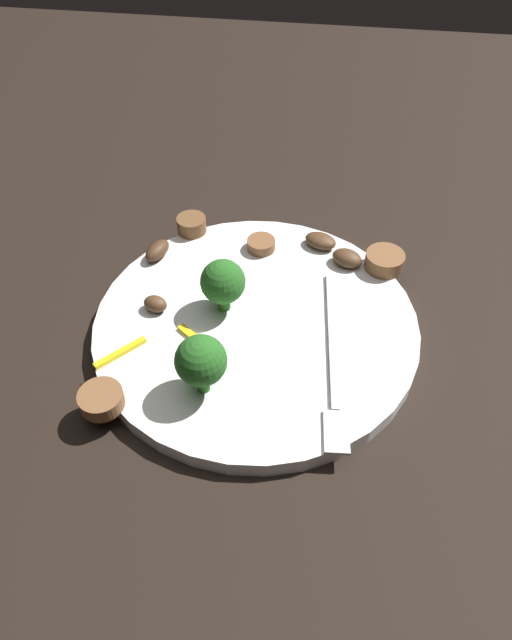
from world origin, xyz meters
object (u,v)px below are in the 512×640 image
Objects in this scene: plate at (256,326)px; pepper_strip_0 at (120,353)px; sausage_slice_1 at (101,399)px; mushroom_1 at (157,251)px; mushroom_2 at (321,241)px; sausage_slice_2 at (384,261)px; mushroom_0 at (155,304)px; pepper_strip_1 at (197,340)px; broccoli_floret_0 at (223,282)px; broccoli_floret_1 at (201,361)px; fork at (333,367)px; mushroom_3 at (347,258)px; sausage_slice_3 at (192,225)px; sausage_slice_0 at (261,244)px.

pepper_strip_0 is (0.05, -0.10, 0.01)m from plate.
mushroom_1 is (-0.17, -0.00, 0.00)m from sausage_slice_1.
plate is at bearing -23.87° from mushroom_2.
mushroom_0 is (0.08, -0.19, -0.00)m from sausage_slice_2.
sausage_slice_1 and mushroom_0 have the same top height.
sausage_slice_2 is at bearing 127.17° from pepper_strip_1.
broccoli_floret_0 is at bearing 131.27° from pepper_strip_0.
broccoli_floret_1 is 1.49× the size of sausage_slice_2.
mushroom_3 is (-0.12, 0.01, 0.01)m from fork.
fork is at bearing -2.37° from mushroom_3.
sausage_slice_3 is (-0.10, -0.05, -0.02)m from broccoli_floret_0.
sausage_slice_1 is at bearing -38.53° from pepper_strip_1.
sausage_slice_0 is at bearing -174.63° from plate.
plate is at bearing 117.54° from pepper_strip_0.
sausage_slice_3 reaches higher than pepper_strip_0.
fork is 8.81× the size of mushroom_0.
mushroom_2 is at bearing 128.49° from mushroom_0.
plate is 8.98× the size of mushroom_2.
sausage_slice_0 is at bearing -77.42° from mushroom_2.
mushroom_0 and mushroom_1 have the same top height.
mushroom_1 is at bearing -85.90° from sausage_slice_2.
mushroom_3 is at bearing 127.97° from pepper_strip_0.
mushroom_2 is at bearing 157.43° from broccoli_floret_1.
sausage_slice_3 reaches higher than sausage_slice_0.
sausage_slice_2 is 0.25m from pepper_strip_0.
plate is 0.09m from broccoli_floret_1.
sausage_slice_1 is (0.02, -0.07, -0.03)m from broccoli_floret_1.
mushroom_1 is 0.17m from mushroom_3.
fork is at bearing 109.47° from broccoli_floret_1.
sausage_slice_0 is at bearing 166.12° from broccoli_floret_0.
sausage_slice_2 is at bearing 90.53° from mushroom_3.
mushroom_1 is at bearing -128.05° from fork.
fork is at bearing 74.79° from mushroom_0.
broccoli_floret_0 is 1.62× the size of mushroom_2.
mushroom_2 is (-0.10, 0.13, -0.00)m from mushroom_0.
sausage_slice_3 is 0.13m from mushroom_2.
broccoli_floret_1 is at bearing 109.44° from sausage_slice_1.
sausage_slice_1 is 1.61× the size of mushroom_0.
sausage_slice_3 is at bearing -144.10° from plate.
fork is 0.11m from pepper_strip_1.
pepper_strip_1 is (0.14, 0.04, -0.01)m from sausage_slice_3.
pepper_strip_0 is at bearing -107.73° from broccoli_floret_1.
sausage_slice_0 is at bearing -97.22° from mushroom_3.
pepper_strip_1 is (-0.04, -0.02, -0.03)m from broccoli_floret_1.
sausage_slice_3 is at bearing 174.53° from sausage_slice_1.
sausage_slice_2 is 0.21m from mushroom_1.
sausage_slice_2 is 1.71× the size of mushroom_0.
broccoli_floret_1 is 0.10m from mushroom_0.
mushroom_3 is (-0.07, 0.10, -0.02)m from broccoli_floret_0.
pepper_strip_0 is at bearing -56.80° from sausage_slice_2.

